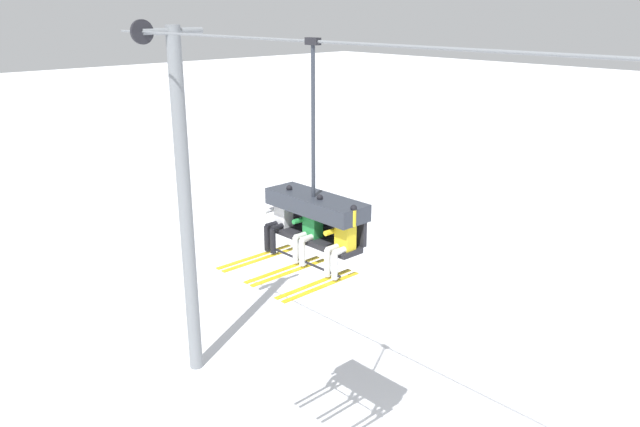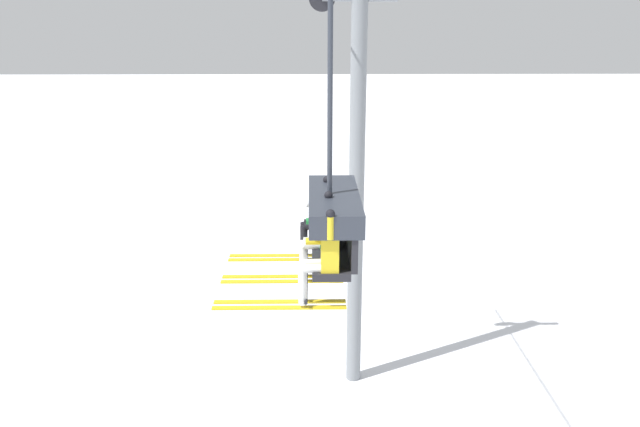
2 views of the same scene
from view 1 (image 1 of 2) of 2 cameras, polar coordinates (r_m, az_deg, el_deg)
The scene contains 6 objects.
lift_tower_near at distance 16.51m, azimuth -12.29°, elevation 1.01°, with size 0.36×1.88×9.42m.
lift_cable at distance 8.93m, azimuth 10.94°, elevation 14.62°, with size 18.74×0.05×0.05m.
chairlift_chair at distance 11.23m, azimuth -0.33°, elevation 0.37°, with size 2.07×0.74×3.89m.
skier_white at distance 11.79m, azimuth -3.81°, elevation -0.38°, with size 0.48×1.70×1.34m.
skier_green at distance 11.19m, azimuth -1.11°, elevation -1.37°, with size 0.48×1.70×1.34m.
skier_yellow at distance 10.63m, azimuth 1.88°, elevation -2.47°, with size 0.48×1.70×1.34m.
Camera 1 is at (6.61, -7.99, 9.66)m, focal length 35.00 mm.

